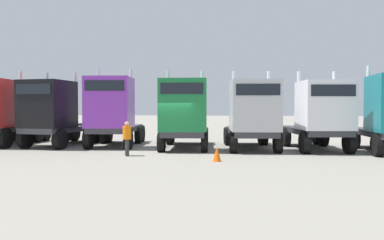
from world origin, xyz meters
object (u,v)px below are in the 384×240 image
Objects in this scene: semi_truck_green at (184,114)px; semi_truck_silver at (253,115)px; visitor_in_hivis at (127,136)px; semi_truck_black at (55,113)px; semi_truck_white at (320,115)px; traffic_cone_near at (217,154)px; semi_truck_purple at (112,112)px.

semi_truck_silver is (3.62, 0.32, -0.02)m from semi_truck_green.
visitor_in_hivis is (-2.11, -3.05, -0.98)m from semi_truck_green.
visitor_in_hivis is at bearing 64.08° from semi_truck_black.
semi_truck_green is at bearing -95.70° from semi_truck_white.
semi_truck_green is at bearing -94.11° from semi_truck_silver.
semi_truck_black reaches higher than visitor_in_hivis.
traffic_cone_near is at bearing 70.67° from semi_truck_black.
semi_truck_white is (11.36, 0.17, -0.18)m from semi_truck_purple.
semi_truck_purple reaches higher than semi_truck_green.
semi_truck_silver is at bearing 72.75° from traffic_cone_near.
semi_truck_black is at bearing -97.86° from semi_truck_silver.
semi_truck_green reaches higher than traffic_cone_near.
visitor_in_hivis is at bearing -68.69° from semi_truck_silver.
semi_truck_green is 3.83m from visitor_in_hivis.
semi_truck_silver is 1.05× the size of semi_truck_white.
semi_truck_green is at bearing 27.66° from visitor_in_hivis.
visitor_in_hivis is (2.20, -3.52, -1.12)m from semi_truck_purple.
visitor_in_hivis is at bearing 166.80° from traffic_cone_near.
semi_truck_white reaches higher than visitor_in_hivis.
semi_truck_black is 0.97× the size of semi_truck_green.
semi_truck_purple is 0.90× the size of semi_truck_silver.
semi_truck_purple reaches higher than semi_truck_black.
semi_truck_green is 7.09m from semi_truck_white.
semi_truck_silver reaches higher than traffic_cone_near.
visitor_in_hivis reaches higher than traffic_cone_near.
semi_truck_purple reaches higher than traffic_cone_near.
semi_truck_white is (3.44, 0.33, -0.02)m from semi_truck_silver.
semi_truck_purple is 8.16m from traffic_cone_near.
semi_truck_black is 6.47m from visitor_in_hivis.
visitor_in_hivis is 4.52m from traffic_cone_near.
semi_truck_green is (4.30, -0.47, -0.13)m from semi_truck_purple.
semi_truck_purple is 4.33m from semi_truck_green.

